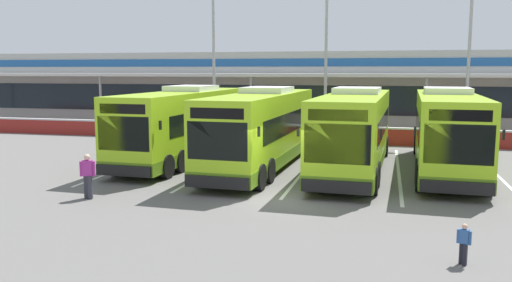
{
  "coord_description": "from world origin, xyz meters",
  "views": [
    {
      "loc": [
        3.55,
        -18.38,
        4.6
      ],
      "look_at": [
        -1.76,
        3.0,
        1.6
      ],
      "focal_mm": 36.8,
      "sensor_mm": 36.0,
      "label": 1
    }
  ],
  "objects_px": {
    "pedestrian_child": "(464,243)",
    "lamp_post_centre": "(326,44)",
    "coach_bus_centre": "(354,132)",
    "lamp_post_east": "(470,43)",
    "coach_bus_left_centre": "(262,130)",
    "lamp_post_west": "(214,45)",
    "pedestrian_in_dark_coat": "(88,175)",
    "coach_bus_right_centre": "(447,132)",
    "coach_bus_leftmost": "(185,125)"
  },
  "relations": [
    {
      "from": "pedestrian_child",
      "to": "lamp_post_centre",
      "type": "height_order",
      "value": "lamp_post_centre"
    },
    {
      "from": "coach_bus_centre",
      "to": "coach_bus_right_centre",
      "type": "distance_m",
      "value": 4.18
    },
    {
      "from": "pedestrian_in_dark_coat",
      "to": "pedestrian_child",
      "type": "height_order",
      "value": "pedestrian_in_dark_coat"
    },
    {
      "from": "coach_bus_centre",
      "to": "coach_bus_right_centre",
      "type": "bearing_deg",
      "value": 12.48
    },
    {
      "from": "coach_bus_right_centre",
      "to": "coach_bus_left_centre",
      "type": "bearing_deg",
      "value": -171.78
    },
    {
      "from": "coach_bus_right_centre",
      "to": "pedestrian_child",
      "type": "height_order",
      "value": "coach_bus_right_centre"
    },
    {
      "from": "lamp_post_west",
      "to": "lamp_post_centre",
      "type": "height_order",
      "value": "same"
    },
    {
      "from": "coach_bus_leftmost",
      "to": "lamp_post_east",
      "type": "height_order",
      "value": "lamp_post_east"
    },
    {
      "from": "pedestrian_in_dark_coat",
      "to": "lamp_post_west",
      "type": "distance_m",
      "value": 19.66
    },
    {
      "from": "coach_bus_centre",
      "to": "lamp_post_centre",
      "type": "relative_size",
      "value": 1.11
    },
    {
      "from": "pedestrian_in_dark_coat",
      "to": "lamp_post_centre",
      "type": "bearing_deg",
      "value": 71.71
    },
    {
      "from": "coach_bus_left_centre",
      "to": "coach_bus_centre",
      "type": "relative_size",
      "value": 1.0
    },
    {
      "from": "coach_bus_left_centre",
      "to": "pedestrian_child",
      "type": "bearing_deg",
      "value": -55.66
    },
    {
      "from": "coach_bus_right_centre",
      "to": "lamp_post_centre",
      "type": "distance_m",
      "value": 13.21
    },
    {
      "from": "coach_bus_right_centre",
      "to": "coach_bus_leftmost",
      "type": "bearing_deg",
      "value": -179.96
    },
    {
      "from": "pedestrian_in_dark_coat",
      "to": "lamp_post_centre",
      "type": "relative_size",
      "value": 0.15
    },
    {
      "from": "lamp_post_centre",
      "to": "lamp_post_east",
      "type": "xyz_separation_m",
      "value": [
        8.97,
        0.22,
        0.0
      ]
    },
    {
      "from": "pedestrian_in_dark_coat",
      "to": "lamp_post_east",
      "type": "distance_m",
      "value": 25.16
    },
    {
      "from": "coach_bus_right_centre",
      "to": "lamp_post_centre",
      "type": "relative_size",
      "value": 1.11
    },
    {
      "from": "coach_bus_leftmost",
      "to": "pedestrian_in_dark_coat",
      "type": "relative_size",
      "value": 7.56
    },
    {
      "from": "coach_bus_centre",
      "to": "lamp_post_west",
      "type": "bearing_deg",
      "value": 133.13
    },
    {
      "from": "coach_bus_centre",
      "to": "lamp_post_east",
      "type": "xyz_separation_m",
      "value": [
        6.33,
        11.56,
        4.5
      ]
    },
    {
      "from": "lamp_post_centre",
      "to": "coach_bus_leftmost",
      "type": "bearing_deg",
      "value": -119.77
    },
    {
      "from": "coach_bus_left_centre",
      "to": "lamp_post_west",
      "type": "relative_size",
      "value": 1.11
    },
    {
      "from": "coach_bus_left_centre",
      "to": "lamp_post_east",
      "type": "bearing_deg",
      "value": 48.23
    },
    {
      "from": "coach_bus_left_centre",
      "to": "pedestrian_in_dark_coat",
      "type": "xyz_separation_m",
      "value": [
        -4.66,
        -7.39,
        -0.91
      ]
    },
    {
      "from": "coach_bus_leftmost",
      "to": "coach_bus_centre",
      "type": "height_order",
      "value": "same"
    },
    {
      "from": "coach_bus_centre",
      "to": "lamp_post_centre",
      "type": "height_order",
      "value": "lamp_post_centre"
    },
    {
      "from": "lamp_post_west",
      "to": "lamp_post_east",
      "type": "xyz_separation_m",
      "value": [
        16.78,
        0.41,
        0.0
      ]
    },
    {
      "from": "coach_bus_left_centre",
      "to": "lamp_post_east",
      "type": "xyz_separation_m",
      "value": [
        10.6,
        11.87,
        4.5
      ]
    },
    {
      "from": "pedestrian_in_dark_coat",
      "to": "lamp_post_east",
      "type": "bearing_deg",
      "value": 51.6
    },
    {
      "from": "pedestrian_child",
      "to": "lamp_post_centre",
      "type": "bearing_deg",
      "value": 104.58
    },
    {
      "from": "coach_bus_right_centre",
      "to": "lamp_post_centre",
      "type": "bearing_deg",
      "value": 122.74
    },
    {
      "from": "coach_bus_right_centre",
      "to": "lamp_post_west",
      "type": "relative_size",
      "value": 1.11
    },
    {
      "from": "coach_bus_leftmost",
      "to": "lamp_post_centre",
      "type": "xyz_separation_m",
      "value": [
        5.98,
        10.45,
        4.5
      ]
    },
    {
      "from": "coach_bus_leftmost",
      "to": "pedestrian_child",
      "type": "distance_m",
      "value": 17.07
    },
    {
      "from": "coach_bus_right_centre",
      "to": "pedestrian_child",
      "type": "xyz_separation_m",
      "value": [
        -0.82,
        -12.22,
        -1.24
      ]
    },
    {
      "from": "coach_bus_leftmost",
      "to": "coach_bus_centre",
      "type": "bearing_deg",
      "value": -5.93
    },
    {
      "from": "coach_bus_centre",
      "to": "pedestrian_child",
      "type": "bearing_deg",
      "value": -73.93
    },
    {
      "from": "pedestrian_in_dark_coat",
      "to": "lamp_post_centre",
      "type": "xyz_separation_m",
      "value": [
        6.29,
        19.04,
        5.42
      ]
    },
    {
      "from": "pedestrian_child",
      "to": "lamp_post_west",
      "type": "height_order",
      "value": "lamp_post_west"
    },
    {
      "from": "coach_bus_centre",
      "to": "lamp_post_east",
      "type": "relative_size",
      "value": 1.11
    },
    {
      "from": "coach_bus_centre",
      "to": "pedestrian_child",
      "type": "relative_size",
      "value": 12.19
    },
    {
      "from": "coach_bus_left_centre",
      "to": "coach_bus_right_centre",
      "type": "height_order",
      "value": "same"
    },
    {
      "from": "coach_bus_left_centre",
      "to": "pedestrian_in_dark_coat",
      "type": "distance_m",
      "value": 8.79
    },
    {
      "from": "coach_bus_centre",
      "to": "pedestrian_in_dark_coat",
      "type": "height_order",
      "value": "coach_bus_centre"
    },
    {
      "from": "coach_bus_right_centre",
      "to": "pedestrian_in_dark_coat",
      "type": "height_order",
      "value": "coach_bus_right_centre"
    },
    {
      "from": "coach_bus_left_centre",
      "to": "pedestrian_in_dark_coat",
      "type": "bearing_deg",
      "value": -122.26
    },
    {
      "from": "coach_bus_centre",
      "to": "lamp_post_east",
      "type": "distance_m",
      "value": 13.93
    },
    {
      "from": "coach_bus_leftmost",
      "to": "coach_bus_left_centre",
      "type": "height_order",
      "value": "same"
    }
  ]
}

